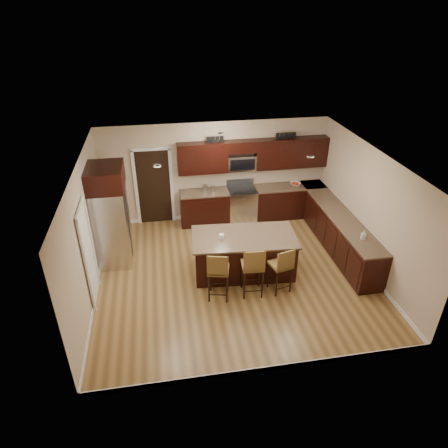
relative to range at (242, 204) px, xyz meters
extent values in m
plane|color=olive|center=(-0.68, -2.45, -0.47)|extent=(6.00, 6.00, 0.00)
plane|color=silver|center=(-0.68, -2.45, 2.23)|extent=(6.00, 6.00, 0.00)
plane|color=#C4AB8D|center=(-0.68, 0.30, 0.88)|extent=(6.00, 0.00, 6.00)
plane|color=#C4AB8D|center=(-3.68, -2.45, 0.88)|extent=(0.00, 5.50, 5.50)
plane|color=#C4AB8D|center=(2.32, -2.45, 0.88)|extent=(0.00, 5.50, 5.50)
cube|color=black|center=(-1.03, 0.00, -0.03)|extent=(1.30, 0.60, 0.88)
cube|color=black|center=(1.35, 0.00, -0.03)|extent=(1.94, 0.60, 0.88)
cube|color=black|center=(2.02, -1.98, -0.03)|extent=(0.60, 3.35, 0.88)
cube|color=brown|center=(-1.03, 0.00, 0.43)|extent=(1.30, 0.63, 0.04)
cube|color=brown|center=(1.35, 0.00, 0.43)|extent=(1.94, 0.63, 0.04)
cube|color=brown|center=(2.02, -1.98, 0.43)|extent=(0.63, 3.35, 0.04)
cube|color=black|center=(-1.03, 0.13, 1.35)|extent=(1.30, 0.33, 0.80)
cube|color=black|center=(1.35, 0.13, 1.35)|extent=(1.94, 0.33, 0.80)
cube|color=black|center=(0.00, 0.13, 1.60)|extent=(0.76, 0.33, 0.30)
cube|color=silver|center=(0.00, 0.00, -0.02)|extent=(0.76, 0.64, 0.90)
cube|color=black|center=(0.00, 0.00, 0.44)|extent=(0.76, 0.60, 0.03)
cube|color=black|center=(0.00, -0.30, -0.02)|extent=(0.65, 0.01, 0.45)
cube|color=silver|center=(0.00, 0.27, 0.55)|extent=(0.76, 0.05, 0.18)
cube|color=silver|center=(0.00, 0.15, 1.15)|extent=(0.76, 0.31, 0.40)
cube|color=black|center=(-2.33, 0.28, 0.56)|extent=(0.85, 0.03, 2.06)
cube|color=white|center=(-3.66, -2.75, 0.55)|extent=(0.03, 0.80, 2.04)
cube|color=black|center=(-0.46, -2.39, -0.03)|extent=(2.23, 1.24, 0.88)
cube|color=brown|center=(-0.46, -2.39, 0.43)|extent=(2.34, 1.34, 0.04)
cube|color=black|center=(-0.46, -2.39, -0.43)|extent=(2.15, 1.15, 0.09)
cube|color=olive|center=(-1.15, -3.17, 0.21)|extent=(0.50, 0.50, 0.06)
cube|color=olive|center=(-1.19, -3.35, 0.43)|extent=(0.42, 0.13, 0.45)
cylinder|color=black|center=(-1.33, -3.35, -0.15)|extent=(0.04, 0.04, 0.65)
cylinder|color=black|center=(-0.97, -3.35, -0.15)|extent=(0.04, 0.04, 0.65)
cylinder|color=black|center=(-1.33, -2.99, -0.15)|extent=(0.04, 0.04, 0.65)
cylinder|color=black|center=(-0.97, -2.99, -0.15)|extent=(0.04, 0.04, 0.65)
cube|color=olive|center=(-0.45, -3.17, 0.23)|extent=(0.46, 0.46, 0.06)
cube|color=olive|center=(-0.46, -3.36, 0.45)|extent=(0.43, 0.07, 0.46)
cylinder|color=black|center=(-0.64, -3.35, -0.14)|extent=(0.04, 0.04, 0.67)
cylinder|color=black|center=(-0.26, -3.35, -0.14)|extent=(0.04, 0.04, 0.67)
cylinder|color=black|center=(-0.64, -2.98, -0.14)|extent=(0.04, 0.04, 0.67)
cylinder|color=black|center=(-0.26, -2.98, -0.14)|extent=(0.04, 0.04, 0.67)
cube|color=olive|center=(0.14, -3.17, 0.17)|extent=(0.49, 0.49, 0.06)
cube|color=olive|center=(0.19, -3.34, 0.38)|extent=(0.40, 0.14, 0.43)
cylinder|color=black|center=(-0.03, -3.34, -0.16)|extent=(0.03, 0.03, 0.62)
cylinder|color=black|center=(0.31, -3.34, -0.16)|extent=(0.03, 0.03, 0.62)
cylinder|color=black|center=(-0.03, -3.00, -0.16)|extent=(0.03, 0.03, 0.62)
cylinder|color=black|center=(0.31, -3.00, -0.16)|extent=(0.03, 0.03, 0.62)
cube|color=silver|center=(-3.30, -1.45, 0.46)|extent=(0.72, 0.93, 1.87)
cube|color=black|center=(-2.94, -1.45, 0.46)|extent=(0.01, 0.02, 1.77)
cylinder|color=silver|center=(-2.91, -1.53, 0.55)|extent=(0.02, 0.02, 0.83)
cylinder|color=silver|center=(-2.91, -1.37, 0.55)|extent=(0.02, 0.02, 0.83)
cube|color=black|center=(-3.30, -1.45, 1.64)|extent=(0.78, 0.99, 0.48)
cube|color=brown|center=(0.41, -1.00, -0.47)|extent=(1.05, 0.90, 0.01)
imported|color=silver|center=(1.49, 0.00, 0.48)|extent=(0.38, 0.38, 0.07)
imported|color=#B2B2B2|center=(2.02, -2.93, 0.55)|extent=(0.11, 0.11, 0.20)
cylinder|color=silver|center=(-1.00, 0.00, 0.55)|extent=(0.12, 0.12, 0.20)
cylinder|color=silver|center=(-0.78, 0.00, 0.53)|extent=(0.11, 0.11, 0.16)
cylinder|color=white|center=(-0.96, -2.39, 0.50)|extent=(0.10, 0.10, 0.10)
camera|label=1|loc=(-2.13, -9.57, 4.95)|focal=32.00mm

